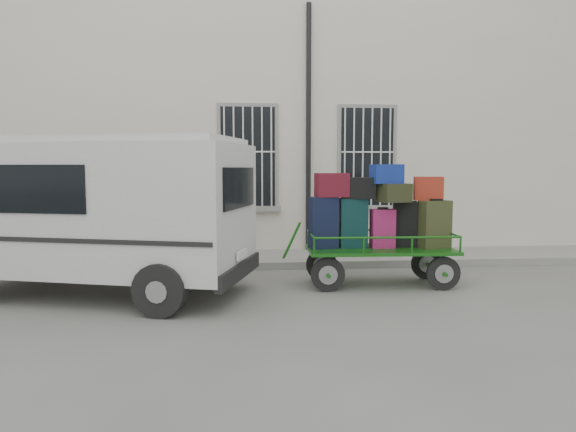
# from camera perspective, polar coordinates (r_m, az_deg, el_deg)

# --- Properties ---
(ground) EXTENTS (80.00, 80.00, 0.00)m
(ground) POSITION_cam_1_polar(r_m,az_deg,el_deg) (8.80, -1.48, -7.77)
(ground) COLOR slate
(ground) RESTS_ON ground
(building) EXTENTS (24.00, 5.15, 6.00)m
(building) POSITION_cam_1_polar(r_m,az_deg,el_deg) (14.10, -2.97, 9.41)
(building) COLOR beige
(building) RESTS_ON ground
(sidewalk) EXTENTS (24.00, 1.70, 0.15)m
(sidewalk) POSITION_cam_1_polar(r_m,az_deg,el_deg) (10.94, -2.23, -4.78)
(sidewalk) COLOR gray
(sidewalk) RESTS_ON ground
(luggage_cart) EXTENTS (2.93, 1.21, 2.06)m
(luggage_cart) POSITION_cam_1_polar(r_m,az_deg,el_deg) (8.85, 10.04, -0.78)
(luggage_cart) COLOR black
(luggage_cart) RESTS_ON ground
(van) EXTENTS (5.22, 3.28, 2.46)m
(van) POSITION_cam_1_polar(r_m,az_deg,el_deg) (8.61, -20.94, 1.06)
(van) COLOR silver
(van) RESTS_ON ground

